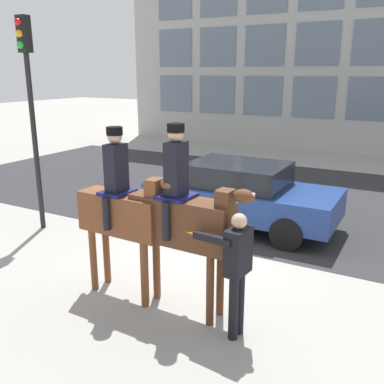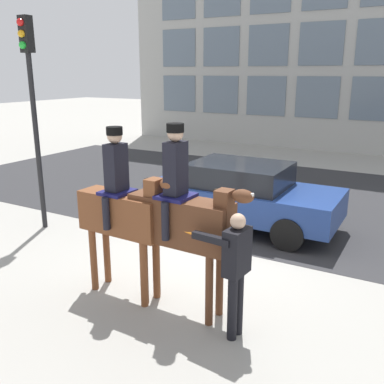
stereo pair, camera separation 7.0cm
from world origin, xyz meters
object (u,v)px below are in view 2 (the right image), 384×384
Objects in this scene: pedestrian_bystander at (235,266)px; traffic_light at (32,93)px; mounted_horse_companion at (182,218)px; mounted_horse_lead at (123,210)px; street_car_near_lane at (242,194)px.

traffic_light is at bearing -11.46° from pedestrian_bystander.
traffic_light reaches higher than mounted_horse_companion.
mounted_horse_lead reaches higher than street_car_near_lane.
mounted_horse_companion is 1.06m from pedestrian_bystander.
street_car_near_lane is (-1.58, 4.01, -0.25)m from pedestrian_bystander.
mounted_horse_lead is 1.02m from mounted_horse_companion.
traffic_light reaches higher than mounted_horse_lead.
mounted_horse_lead is 4.15m from traffic_light.
mounted_horse_lead is at bearing -95.61° from street_car_near_lane.
mounted_horse_lead is at bearing -23.20° from traffic_light.
mounted_horse_companion reaches higher than mounted_horse_lead.
mounted_horse_companion is at bearing -9.19° from pedestrian_bystander.
pedestrian_bystander is 0.41× the size of street_car_near_lane.
mounted_horse_companion is (1.02, 0.04, 0.03)m from mounted_horse_lead.
mounted_horse_companion reaches higher than pedestrian_bystander.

